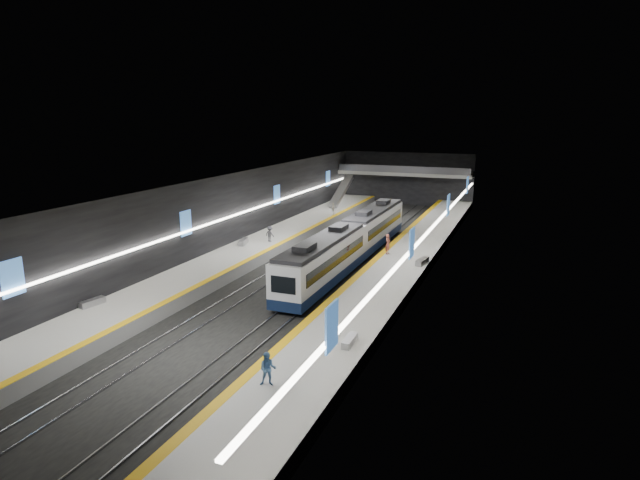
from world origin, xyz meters
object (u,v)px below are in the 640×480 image
at_px(passenger_right_b, 268,369).
at_px(passenger_left_b, 270,234).
at_px(bench_right_near, 350,341).
at_px(train, 352,240).
at_px(bench_left_near, 92,303).
at_px(passenger_left_a, 333,209).
at_px(passenger_right_a, 388,244).
at_px(escalator, 341,191).
at_px(bench_left_far, 243,242).
at_px(bench_right_far, 422,261).

height_order(passenger_right_b, passenger_left_b, passenger_right_b).
relative_size(bench_right_near, passenger_left_b, 1.08).
bearing_deg(passenger_left_b, train, -171.25).
bearing_deg(bench_left_near, passenger_left_a, 95.07).
xyz_separation_m(bench_right_near, passenger_right_a, (-3.04, 20.34, 0.73)).
xyz_separation_m(escalator, passenger_left_a, (1.86, -8.36, -1.11)).
bearing_deg(passenger_left_a, escalator, 171.18).
height_order(passenger_right_b, passenger_left_a, passenger_right_b).
bearing_deg(escalator, bench_left_near, -92.51).
bearing_deg(passenger_left_a, bench_right_near, 0.17).
height_order(bench_left_far, passenger_right_a, passenger_right_a).
relative_size(passenger_right_b, passenger_left_a, 1.07).
xyz_separation_m(passenger_right_a, passenger_left_b, (-12.47, 0.37, -0.14)).
bearing_deg(escalator, passenger_right_a, -61.80).
distance_m(escalator, bench_right_near, 48.11).
relative_size(bench_left_near, bench_right_far, 0.91).
distance_m(train, bench_left_far, 11.20).
xyz_separation_m(bench_left_far, passenger_left_a, (2.97, 18.11, 0.55)).
relative_size(escalator, bench_right_far, 4.02).
xyz_separation_m(escalator, bench_right_near, (16.38, -45.21, -1.69)).
distance_m(bench_right_far, passenger_right_b, 24.15).
bearing_deg(bench_left_near, passenger_right_b, -7.56).
bearing_deg(passenger_right_b, train, 79.07).
height_order(bench_left_near, bench_right_far, bench_right_far).
height_order(escalator, passenger_right_a, escalator).
distance_m(escalator, passenger_left_b, 24.54).
bearing_deg(escalator, passenger_right_b, -74.47).
xyz_separation_m(bench_left_near, passenger_right_b, (16.20, -5.43, 0.62)).
distance_m(escalator, bench_right_far, 32.06).
xyz_separation_m(escalator, passenger_right_b, (14.20, -51.11, -1.06)).
bearing_deg(passenger_left_a, passenger_right_b, -5.23).
relative_size(bench_left_far, passenger_right_b, 1.19).
distance_m(bench_left_far, passenger_left_a, 18.36).
relative_size(bench_right_far, passenger_left_b, 1.24).
relative_size(bench_right_near, bench_right_far, 0.87).
bearing_deg(bench_left_far, passenger_right_a, -7.71).
relative_size(bench_left_far, bench_right_near, 1.16).
relative_size(passenger_right_b, passenger_left_b, 1.06).
height_order(bench_right_far, passenger_left_b, passenger_left_b).
bearing_deg(escalator, passenger_left_a, -77.48).
xyz_separation_m(train, bench_left_near, (-12.00, -20.17, -0.97)).
bearing_deg(escalator, bench_right_near, -70.09).
xyz_separation_m(bench_left_near, bench_right_near, (18.38, 0.47, -0.01)).
height_order(bench_right_near, bench_right_far, bench_right_far).
bearing_deg(passenger_left_a, train, 4.06).
bearing_deg(passenger_left_a, bench_right_far, 17.55).
bearing_deg(passenger_left_a, passenger_right_a, 13.47).
bearing_deg(passenger_left_b, passenger_right_a, -166.64).
bearing_deg(passenger_right_a, train, 108.33).
bearing_deg(passenger_right_b, escalator, 85.28).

